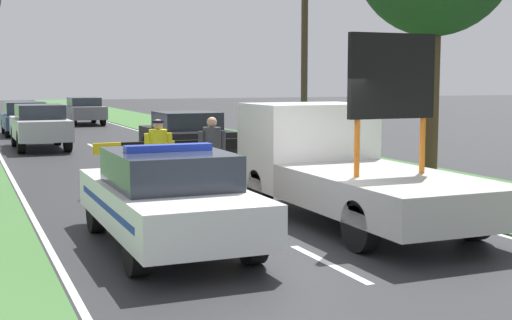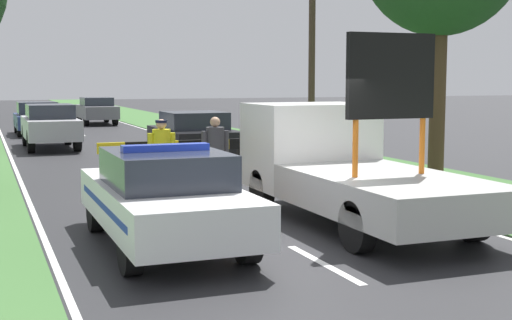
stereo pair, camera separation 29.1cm
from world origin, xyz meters
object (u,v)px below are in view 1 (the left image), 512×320
Objects in this scene: queued_car_sedan_black at (186,136)px; queued_car_hatch_blue at (25,118)px; queued_car_suv_grey at (84,110)px; traffic_cone_near_truck at (218,167)px; road_barrier at (174,149)px; queued_car_sedan_silver at (40,125)px; traffic_cone_behind_barrier at (242,212)px; work_truck at (341,164)px; traffic_cone_centre_front at (130,180)px; utility_pole at (305,28)px; police_car at (167,197)px; pedestrian_civilian at (212,150)px; police_officer at (158,151)px; traffic_cone_near_police at (209,195)px.

queued_car_sedan_black is 13.51m from queued_car_hatch_blue.
traffic_cone_near_truck is at bearing 88.75° from queued_car_suv_grey.
queued_car_sedan_silver is (-1.73, 11.33, -0.11)m from road_barrier.
queued_car_hatch_blue is at bearing 93.99° from traffic_cone_behind_barrier.
work_truck is 1.48× the size of queued_car_sedan_black.
queued_car_sedan_black is at bearing 59.72° from traffic_cone_centre_front.
queued_car_hatch_blue is at bearing 116.02° from utility_pole.
police_car is 4.69m from pedestrian_civilian.
queued_car_sedan_black is at bearing -98.35° from police_officer.
traffic_cone_centre_front is at bearing 99.48° from traffic_cone_behind_barrier.
queued_car_hatch_blue is (-0.77, 17.82, 0.51)m from traffic_cone_centre_front.
police_car is at bearing 83.24° from queued_car_suv_grey.
utility_pole reaches higher than traffic_cone_behind_barrier.
traffic_cone_near_police is at bearing 85.64° from queued_car_suv_grey.
work_truck reaches higher than road_barrier.
queued_car_hatch_blue is (-1.13, 19.02, -0.23)m from police_officer.
queued_car_suv_grey is at bearing 98.82° from utility_pole.
queued_car_suv_grey is (2.10, 29.42, 0.49)m from traffic_cone_behind_barrier.
queued_car_hatch_blue is 0.53× the size of utility_pole.
queued_car_suv_grey is (2.12, 27.82, 0.44)m from traffic_cone_near_police.
work_truck is 11.82× the size of traffic_cone_centre_front.
queued_car_sedan_black is at bearing 78.36° from traffic_cone_behind_barrier.
utility_pole is (3.25, -20.96, 3.24)m from queued_car_suv_grey.
traffic_cone_near_truck reaches higher than traffic_cone_near_police.
traffic_cone_near_police is at bearing -128.03° from utility_pole.
utility_pole is (3.77, 2.86, 3.67)m from traffic_cone_near_truck.
work_truck is 15.82m from queued_car_sedan_silver.
work_truck is 29.16m from queued_car_suv_grey.
road_barrier is at bearing 98.70° from queued_car_sedan_silver.
pedestrian_civilian is 0.22× the size of utility_pole.
police_officer is 0.21× the size of utility_pole.
road_barrier is 0.86m from police_officer.
police_car is 4.49m from police_officer.
pedestrian_civilian is 12.42m from queued_car_sedan_silver.
traffic_cone_behind_barrier is at bearing -105.73° from traffic_cone_near_truck.
work_truck is 8.35× the size of traffic_cone_near_truck.
police_car is at bearing 90.53° from police_officer.
road_barrier is 5.65m from queued_car_sedan_black.
queued_car_suv_grey is at bearing 84.32° from police_car.
traffic_cone_near_police is (1.45, 2.32, -0.40)m from police_car.
work_truck is 1.42× the size of queued_car_hatch_blue.
traffic_cone_behind_barrier is 9.85m from queued_car_sedan_black.
queued_car_hatch_blue is (-3.61, 22.40, -0.22)m from work_truck.
traffic_cone_near_police is (-0.11, -2.71, -0.61)m from road_barrier.
police_officer is at bearing -140.25° from utility_pole.
road_barrier is at bearing -115.04° from police_officer.
utility_pole reaches higher than queued_car_sedan_black.
queued_car_sedan_black is at bearing 75.98° from traffic_cone_near_police.
queued_car_sedan_black is (2.43, 5.99, -0.18)m from police_officer.
road_barrier reaches higher than traffic_cone_near_truck.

